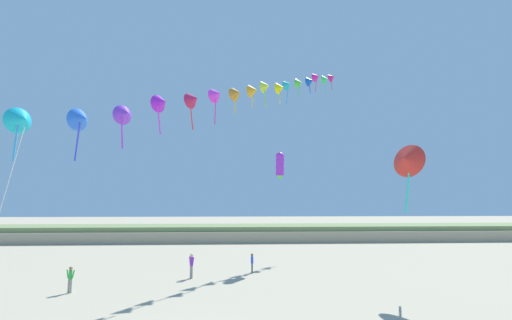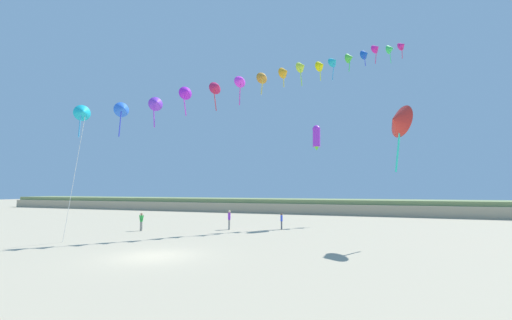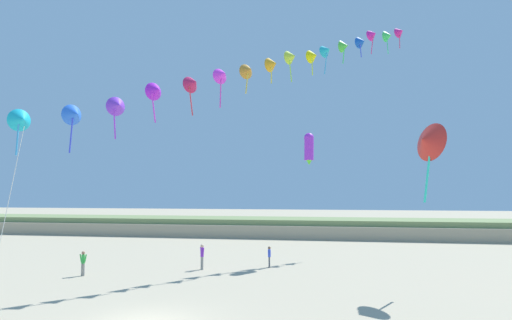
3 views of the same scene
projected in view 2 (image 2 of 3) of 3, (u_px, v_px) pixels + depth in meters
ground_plane at (153, 256)px, 18.59m from camera, size 240.00×240.00×0.00m
dune_ridge at (306, 206)px, 54.08m from camera, size 120.00×9.10×2.12m
person_near_left at (141, 220)px, 30.12m from camera, size 0.55×0.21×1.56m
person_near_right at (229, 218)px, 31.11m from camera, size 0.46×0.52×1.74m
person_mid_center at (282, 220)px, 31.04m from camera, size 0.20×0.52×1.49m
kite_banner_string at (293, 70)px, 33.83m from camera, size 24.27×31.08×22.90m
large_kite_low_lead at (316, 137)px, 33.93m from camera, size 1.07×1.07×2.53m
large_kite_mid_trail at (397, 120)px, 22.79m from camera, size 2.19×2.49×4.62m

